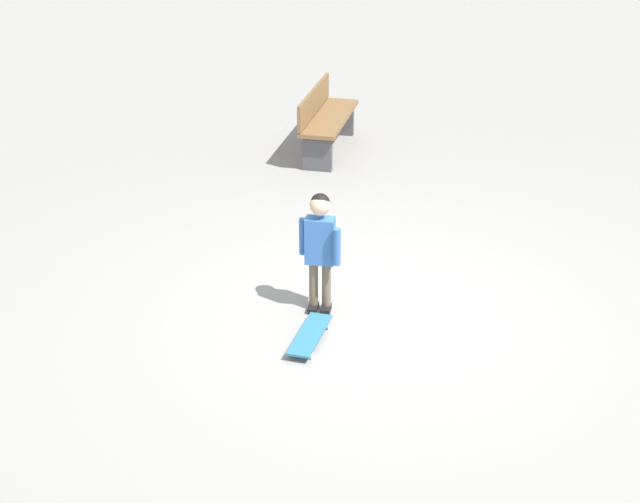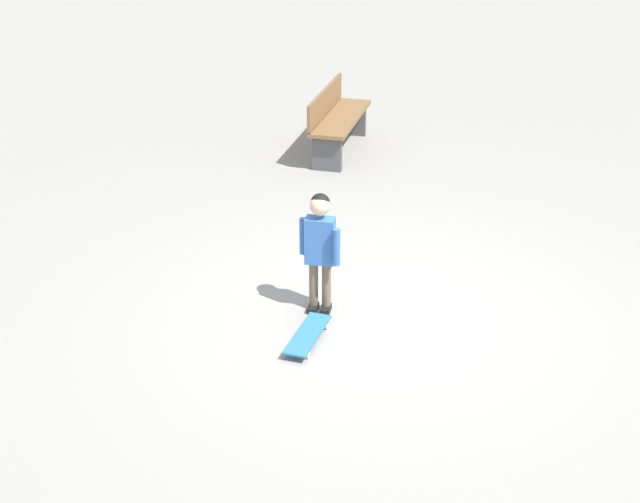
{
  "view_description": "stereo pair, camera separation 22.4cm",
  "coord_description": "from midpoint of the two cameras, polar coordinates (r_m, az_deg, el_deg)",
  "views": [
    {
      "loc": [
        4.45,
        4.81,
        3.73
      ],
      "look_at": [
        0.33,
        -0.36,
        0.55
      ],
      "focal_mm": 49.83,
      "sensor_mm": 36.0,
      "label": 1
    },
    {
      "loc": [
        4.27,
        4.95,
        3.73
      ],
      "look_at": [
        0.33,
        -0.36,
        0.55
      ],
      "focal_mm": 49.83,
      "sensor_mm": 36.0,
      "label": 2
    }
  ],
  "objects": [
    {
      "name": "ground_plane",
      "position": [
        7.54,
        2.8,
        -4.02
      ],
      "size": [
        50.0,
        50.0,
        0.0
      ],
      "primitive_type": "plane",
      "color": "gray"
    },
    {
      "name": "street_bench",
      "position": [
        11.2,
        -0.22,
        8.51
      ],
      "size": [
        1.52,
        1.35,
        0.8
      ],
      "color": "brown",
      "rests_on": "ground"
    },
    {
      "name": "skateboard",
      "position": [
        7.11,
        -1.56,
        -5.4
      ],
      "size": [
        0.66,
        0.54,
        0.07
      ],
      "color": "teal",
      "rests_on": "ground"
    },
    {
      "name": "child_person",
      "position": [
        7.29,
        -0.88,
        0.74
      ],
      "size": [
        0.27,
        0.4,
        1.06
      ],
      "color": "brown",
      "rests_on": "ground"
    }
  ]
}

